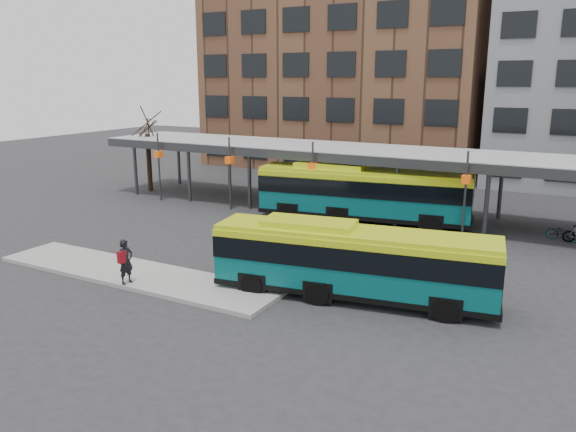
# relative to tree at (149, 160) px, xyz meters

# --- Properties ---
(ground) EXTENTS (120.00, 120.00, 0.00)m
(ground) POSITION_rel_tree_xyz_m (18.00, -12.00, -2.43)
(ground) COLOR #28282B
(ground) RESTS_ON ground
(boarding_island) EXTENTS (14.00, 3.00, 0.18)m
(boarding_island) POSITION_rel_tree_xyz_m (12.50, -15.00, -2.34)
(boarding_island) COLOR gray
(boarding_island) RESTS_ON ground
(canopy) EXTENTS (40.00, 6.53, 4.80)m
(canopy) POSITION_rel_tree_xyz_m (17.94, 0.87, 1.47)
(canopy) COLOR #999B9E
(canopy) RESTS_ON ground
(tree) EXTENTS (1.64, 1.64, 5.60)m
(tree) POSITION_rel_tree_xyz_m (0.00, 0.00, 0.00)
(tree) COLOR black
(tree) RESTS_ON ground
(building_brick) EXTENTS (26.00, 14.00, 22.00)m
(building_brick) POSITION_rel_tree_xyz_m (8.00, 20.00, 8.57)
(building_brick) COLOR brown
(building_brick) RESTS_ON ground
(bus_front) EXTENTS (11.22, 4.02, 3.03)m
(bus_front) POSITION_rel_tree_xyz_m (21.88, -12.82, -0.86)
(bus_front) COLOR #075657
(bus_front) RESTS_ON ground
(bus_rear) EXTENTS (12.88, 4.44, 3.48)m
(bus_rear) POSITION_rel_tree_xyz_m (17.80, -1.12, -0.62)
(bus_rear) COLOR #075657
(bus_rear) RESTS_ON ground
(pedestrian) EXTENTS (0.53, 0.74, 1.89)m
(pedestrian) POSITION_rel_tree_xyz_m (13.25, -16.21, -1.29)
(pedestrian) COLOR black
(pedestrian) RESTS_ON boarding_island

